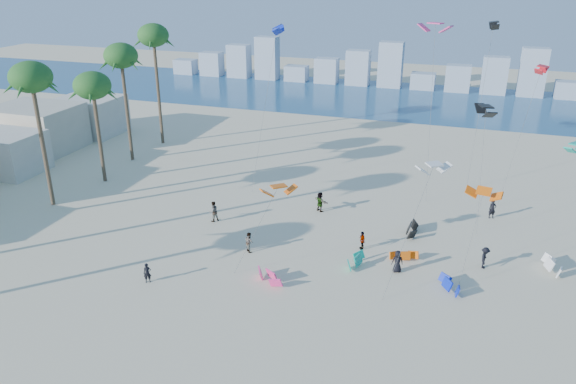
% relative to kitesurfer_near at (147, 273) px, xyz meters
% --- Properties ---
extents(ground, '(220.00, 220.00, 0.00)m').
position_rel_kitesurfer_near_xyz_m(ground, '(4.76, -6.50, -0.77)').
color(ground, beige).
rests_on(ground, ground).
extents(ocean, '(220.00, 220.00, 0.00)m').
position_rel_kitesurfer_near_xyz_m(ocean, '(4.76, 65.50, -0.76)').
color(ocean, navy).
rests_on(ocean, ground).
extents(kitesurfer_near, '(0.67, 0.60, 1.54)m').
position_rel_kitesurfer_near_xyz_m(kitesurfer_near, '(0.00, 0.00, 0.00)').
color(kitesurfer_near, black).
rests_on(kitesurfer_near, ground).
extents(kitesurfer_mid, '(1.02, 1.02, 1.67)m').
position_rel_kitesurfer_near_xyz_m(kitesurfer_mid, '(5.31, 6.81, 0.07)').
color(kitesurfer_mid, gray).
rests_on(kitesurfer_mid, ground).
extents(kitesurfers_far, '(25.09, 13.20, 1.93)m').
position_rel_kitesurfer_near_xyz_m(kitesurfers_far, '(12.75, 12.48, 0.14)').
color(kitesurfers_far, black).
rests_on(kitesurfers_far, ground).
extents(grounded_kites, '(21.97, 13.69, 0.90)m').
position_rel_kitesurfer_near_xyz_m(grounded_kites, '(18.12, 8.67, -0.35)').
color(grounded_kites, '#F8378A').
rests_on(grounded_kites, ground).
extents(flying_kites, '(33.20, 36.73, 17.04)m').
position_rel_kitesurfer_near_xyz_m(flying_kites, '(19.81, 18.07, 10.52)').
color(flying_kites, '#E75C0C').
rests_on(flying_kites, ground).
extents(palm_row, '(9.07, 44.80, 15.76)m').
position_rel_kitesurfer_near_xyz_m(palm_row, '(-17.12, 9.67, 10.90)').
color(palm_row, brown).
rests_on(palm_row, ground).
extents(distant_skyline, '(85.00, 3.00, 8.40)m').
position_rel_kitesurfer_near_xyz_m(distant_skyline, '(3.57, 75.50, 2.32)').
color(distant_skyline, '#9EADBF').
rests_on(distant_skyline, ground).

